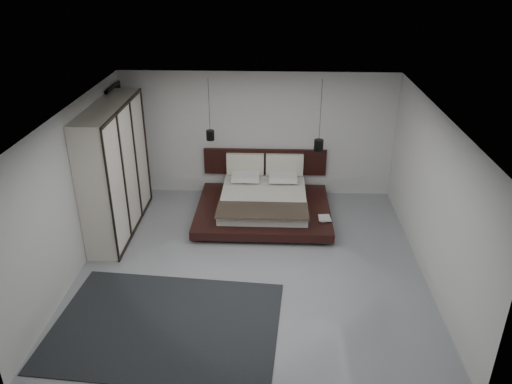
{
  "coord_description": "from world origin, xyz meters",
  "views": [
    {
      "loc": [
        0.39,
        -7.49,
        5.06
      ],
      "look_at": [
        0.03,
        1.2,
        0.86
      ],
      "focal_mm": 35.0,
      "sensor_mm": 36.0,
      "label": 1
    }
  ],
  "objects_px": {
    "pendant_right": "(319,145)",
    "wardrobe": "(115,169)",
    "lattice_screen": "(120,146)",
    "bed": "(263,202)",
    "rug": "(166,325)",
    "pendant_left": "(210,135)"
  },
  "relations": [
    {
      "from": "pendant_left",
      "to": "pendant_right",
      "type": "xyz_separation_m",
      "value": [
        2.27,
        0.0,
        -0.19
      ]
    },
    {
      "from": "lattice_screen",
      "to": "wardrobe",
      "type": "distance_m",
      "value": 1.23
    },
    {
      "from": "lattice_screen",
      "to": "rug",
      "type": "height_order",
      "value": "lattice_screen"
    },
    {
      "from": "pendant_left",
      "to": "lattice_screen",
      "type": "bearing_deg",
      "value": 176.85
    },
    {
      "from": "bed",
      "to": "pendant_left",
      "type": "bearing_deg",
      "value": 159.09
    },
    {
      "from": "lattice_screen",
      "to": "bed",
      "type": "xyz_separation_m",
      "value": [
        3.11,
        -0.54,
        -1.01
      ]
    },
    {
      "from": "bed",
      "to": "wardrobe",
      "type": "height_order",
      "value": "wardrobe"
    },
    {
      "from": "wardrobe",
      "to": "rug",
      "type": "relative_size",
      "value": 0.77
    },
    {
      "from": "lattice_screen",
      "to": "pendant_left",
      "type": "height_order",
      "value": "pendant_left"
    },
    {
      "from": "lattice_screen",
      "to": "rug",
      "type": "relative_size",
      "value": 0.78
    },
    {
      "from": "bed",
      "to": "lattice_screen",
      "type": "bearing_deg",
      "value": 170.12
    },
    {
      "from": "rug",
      "to": "lattice_screen",
      "type": "bearing_deg",
      "value": 112.94
    },
    {
      "from": "lattice_screen",
      "to": "bed",
      "type": "bearing_deg",
      "value": -9.88
    },
    {
      "from": "wardrobe",
      "to": "rug",
      "type": "bearing_deg",
      "value": -62.89
    },
    {
      "from": "bed",
      "to": "pendant_right",
      "type": "distance_m",
      "value": 1.66
    },
    {
      "from": "lattice_screen",
      "to": "wardrobe",
      "type": "bearing_deg",
      "value": -78.23
    },
    {
      "from": "pendant_left",
      "to": "pendant_right",
      "type": "distance_m",
      "value": 2.27
    },
    {
      "from": "lattice_screen",
      "to": "pendant_left",
      "type": "distance_m",
      "value": 2.0
    },
    {
      "from": "pendant_left",
      "to": "wardrobe",
      "type": "xyz_separation_m",
      "value": [
        -1.73,
        -1.1,
        -0.34
      ]
    },
    {
      "from": "pendant_right",
      "to": "wardrobe",
      "type": "xyz_separation_m",
      "value": [
        -3.99,
        -1.1,
        -0.15
      ]
    },
    {
      "from": "lattice_screen",
      "to": "pendant_left",
      "type": "relative_size",
      "value": 2.0
    },
    {
      "from": "lattice_screen",
      "to": "bed",
      "type": "relative_size",
      "value": 0.94
    }
  ]
}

